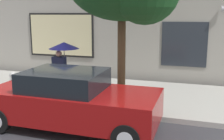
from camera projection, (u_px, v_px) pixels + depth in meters
name	position (u px, v px, depth m)	size (l,w,h in m)	color
ground_plane	(47.00, 123.00, 7.51)	(60.00, 60.00, 0.00)	#333338
sidewalk	(89.00, 91.00, 10.30)	(20.00, 4.00, 0.15)	#A3A099
building_facade	(110.00, 0.00, 11.96)	(20.00, 0.67, 7.00)	#9E998E
parked_car	(72.00, 100.00, 7.09)	(4.36, 1.94, 1.50)	maroon
fire_hydrant	(13.00, 83.00, 9.74)	(0.30, 0.44, 0.77)	white
pedestrian_with_umbrella	(63.00, 53.00, 9.27)	(1.01, 1.01, 1.84)	black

